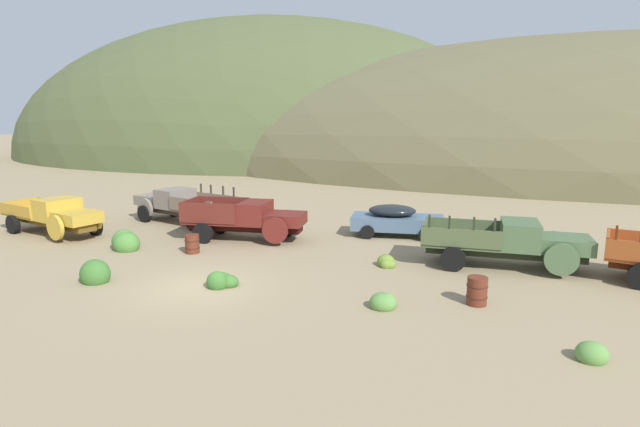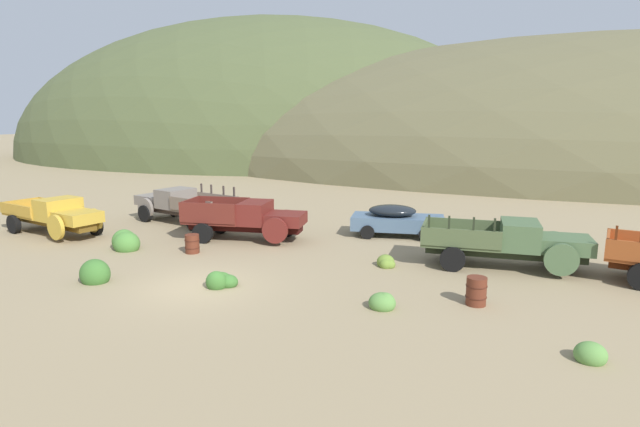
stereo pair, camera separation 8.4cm
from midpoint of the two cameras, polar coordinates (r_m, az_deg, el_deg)
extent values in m
plane|color=#998460|center=(18.38, -13.54, -8.06)|extent=(300.00, 300.00, 0.00)
ellipsoid|color=#4C5633|center=(78.68, -6.56, 6.48)|extent=(79.68, 53.19, 39.95)
ellipsoid|color=brown|center=(72.92, 27.64, 4.99)|extent=(112.22, 66.33, 30.98)
cube|color=brown|center=(28.93, -27.79, -0.79)|extent=(5.98, 2.43, 0.36)
cube|color=gold|center=(26.98, -25.59, -0.37)|extent=(2.24, 2.08, 0.55)
cube|color=#B7B2A8|center=(26.25, -24.59, -0.64)|extent=(0.37, 1.12, 0.44)
cylinder|color=gold|center=(26.78, -27.60, -1.39)|extent=(1.21, 0.48, 1.20)
cylinder|color=gold|center=(27.76, -24.09, -0.71)|extent=(1.21, 0.48, 1.20)
cube|color=gold|center=(28.33, -27.36, 0.48)|extent=(1.82, 2.19, 1.05)
cube|color=black|center=(27.76, -26.76, 0.79)|extent=(0.46, 1.57, 0.59)
cube|color=#B5882D|center=(30.31, -29.34, 0.01)|extent=(3.41, 2.69, 0.12)
cube|color=#B5882D|center=(29.82, -31.08, 0.34)|extent=(2.93, 0.87, 0.55)
cube|color=#B5882D|center=(30.71, -27.77, 0.92)|extent=(2.93, 0.87, 0.55)
cube|color=#B5882D|center=(31.53, -30.62, 0.88)|extent=(0.61, 1.94, 0.55)
cylinder|color=black|center=(27.84, -23.95, -1.26)|extent=(1.00, 0.52, 0.96)
cylinder|color=black|center=(30.15, -31.22, -1.03)|extent=(1.00, 0.52, 0.96)
cylinder|color=black|center=(31.07, -27.81, -0.40)|extent=(1.00, 0.52, 0.96)
cube|color=#3D322D|center=(29.30, -15.07, 0.23)|extent=(6.28, 2.63, 0.36)
cube|color=slate|center=(31.00, -17.90, 1.50)|extent=(2.36, 2.14, 0.55)
cube|color=#B7B2A8|center=(31.73, -18.93, 1.59)|extent=(0.39, 1.11, 0.44)
cylinder|color=slate|center=(31.45, -16.17, 1.07)|extent=(1.20, 0.51, 1.20)
cylinder|color=slate|center=(30.27, -19.02, 0.54)|extent=(1.20, 0.51, 1.20)
cube|color=slate|center=(29.64, -15.89, 1.69)|extent=(1.92, 2.23, 1.05)
cube|color=black|center=(30.11, -16.71, 2.19)|extent=(0.50, 1.56, 0.59)
cube|color=#746354|center=(28.00, -12.81, 0.36)|extent=(3.59, 2.78, 0.12)
cube|color=#746354|center=(28.60, -11.39, 1.46)|extent=(3.07, 0.97, 0.70)
cube|color=#746354|center=(27.27, -14.36, 0.89)|extent=(3.07, 0.97, 0.70)
cube|color=#746354|center=(26.85, -10.63, 0.89)|extent=(0.65, 1.93, 0.70)
cube|color=#3D322D|center=(27.62, -9.60, 2.46)|extent=(0.10, 0.10, 0.50)
cube|color=#3D322D|center=(28.17, -10.76, 2.58)|extent=(0.10, 0.10, 0.50)
cube|color=#3D322D|center=(28.85, -12.09, 2.72)|extent=(0.10, 0.10, 0.50)
cube|color=#3D322D|center=(29.42, -13.16, 2.83)|extent=(0.10, 0.10, 0.50)
cylinder|color=black|center=(31.53, -16.07, 0.58)|extent=(1.00, 0.54, 0.96)
cylinder|color=black|center=(30.28, -19.06, 0.00)|extent=(1.00, 0.54, 0.96)
cylinder|color=black|center=(28.59, -10.90, -0.21)|extent=(1.00, 0.54, 0.96)
cylinder|color=black|center=(27.20, -13.98, -0.90)|extent=(1.00, 0.54, 0.96)
cube|color=black|center=(24.67, -8.33, -1.45)|extent=(5.58, 1.56, 0.36)
cube|color=maroon|center=(23.96, -3.79, -0.61)|extent=(1.92, 1.88, 0.55)
cube|color=#B7B2A8|center=(23.76, -1.91, -0.76)|extent=(0.21, 1.17, 0.44)
cylinder|color=maroon|center=(23.15, -5.01, -1.93)|extent=(1.21, 0.31, 1.20)
cylinder|color=maroon|center=(25.04, -3.67, -0.94)|extent=(1.21, 0.31, 1.20)
cube|color=maroon|center=(24.36, -7.22, 0.11)|extent=(1.48, 2.08, 1.05)
cube|color=black|center=(24.14, -5.94, 0.55)|extent=(0.23, 1.65, 0.59)
cube|color=maroon|center=(25.18, -11.56, -0.75)|extent=(2.99, 2.33, 0.12)
cube|color=maroon|center=(24.16, -12.56, 0.02)|extent=(2.78, 0.41, 0.95)
cube|color=maroon|center=(26.00, -10.72, 0.84)|extent=(2.78, 0.41, 0.95)
cube|color=maroon|center=(25.63, -14.35, 0.55)|extent=(0.32, 2.03, 0.95)
cylinder|color=black|center=(25.15, -3.63, -1.54)|extent=(0.99, 0.38, 0.96)
cylinder|color=black|center=(24.41, -13.01, -2.18)|extent=(0.99, 0.38, 0.96)
cylinder|color=black|center=(26.30, -11.08, -1.17)|extent=(0.99, 0.38, 0.96)
cube|color=slate|center=(25.49, 8.84, -1.02)|extent=(4.71, 2.41, 0.68)
ellipsoid|color=black|center=(25.39, 8.27, 0.33)|extent=(2.53, 1.93, 0.57)
ellipsoid|color=slate|center=(25.48, 13.42, -1.04)|extent=(1.17, 1.62, 0.61)
cylinder|color=black|center=(24.63, 11.98, -2.36)|extent=(0.70, 0.28, 0.68)
cylinder|color=black|center=(26.46, 11.94, -1.44)|extent=(0.70, 0.28, 0.68)
cylinder|color=black|center=(24.74, 5.48, -2.11)|extent=(0.70, 0.28, 0.68)
cylinder|color=black|center=(26.57, 5.90, -1.22)|extent=(0.70, 0.28, 0.68)
cube|color=#232B1B|center=(21.22, 20.08, -4.02)|extent=(5.97, 1.13, 0.36)
cube|color=#47603D|center=(21.36, 26.03, -3.11)|extent=(1.92, 1.80, 0.55)
cube|color=#B7B2A8|center=(21.53, 28.33, -3.29)|extent=(0.11, 1.21, 0.44)
cylinder|color=#47603D|center=(20.41, 25.70, -4.73)|extent=(1.20, 0.21, 1.20)
cylinder|color=#47603D|center=(22.41, 24.92, -3.35)|extent=(1.20, 0.21, 1.20)
cube|color=#47603D|center=(21.10, 21.73, -2.25)|extent=(1.42, 2.05, 1.05)
cube|color=black|center=(21.12, 23.44, -1.77)|extent=(0.09, 1.71, 0.59)
cube|color=#495735|center=(21.12, 15.71, -3.16)|extent=(3.05, 2.17, 0.12)
cube|color=#495735|center=(20.00, 15.70, -2.72)|extent=(3.01, 0.17, 0.70)
cube|color=#495735|center=(22.05, 15.84, -1.49)|extent=(3.01, 0.17, 0.70)
cube|color=#495735|center=(21.09, 11.86, -1.85)|extent=(0.15, 2.11, 0.70)
cube|color=#232B1B|center=(19.92, 12.33, -0.85)|extent=(0.08, 0.08, 0.50)
cube|color=#232B1B|center=(19.88, 14.49, -0.97)|extent=(0.08, 0.08, 0.50)
cube|color=#232B1B|center=(19.87, 17.08, -1.11)|extent=(0.08, 0.08, 0.50)
cube|color=#232B1B|center=(19.89, 19.24, -1.23)|extent=(0.08, 0.08, 0.50)
cylinder|color=black|center=(22.52, 24.85, -4.01)|extent=(0.97, 0.30, 0.96)
cylinder|color=black|center=(20.17, 14.86, -5.01)|extent=(0.97, 0.30, 0.96)
cylinder|color=black|center=(22.29, 15.09, -3.51)|extent=(0.97, 0.30, 0.96)
cube|color=#97471E|center=(21.43, 29.83, -2.88)|extent=(0.52, 1.96, 0.70)
cube|color=#51220D|center=(20.34, 30.58, -1.89)|extent=(0.10, 0.10, 0.50)
cylinder|color=#5B2819|center=(16.87, 17.37, -8.36)|extent=(0.63, 0.63, 0.91)
torus|color=#401C11|center=(16.81, 17.41, -7.77)|extent=(0.67, 0.67, 0.03)
torus|color=#401C11|center=(16.93, 17.34, -8.94)|extent=(0.67, 0.67, 0.03)
cylinder|color=#5B2819|center=(22.79, -14.13, -3.33)|extent=(0.61, 0.61, 0.83)
torus|color=#401C11|center=(22.75, -14.15, -2.93)|extent=(0.65, 0.65, 0.03)
torus|color=#401C11|center=(22.83, -14.12, -3.73)|extent=(0.65, 0.65, 0.03)
ellipsoid|color=#3D702D|center=(18.11, -11.48, -7.57)|extent=(0.76, 0.68, 0.76)
ellipsoid|color=#3D702D|center=(18.23, -10.23, -7.61)|extent=(0.73, 0.66, 0.52)
ellipsoid|color=#3D702D|center=(18.37, -10.89, -7.42)|extent=(0.71, 0.63, 0.59)
ellipsoid|color=#4C8438|center=(24.17, -20.90, -3.20)|extent=(1.20, 1.08, 1.08)
ellipsoid|color=#4C8438|center=(24.54, -21.14, -2.98)|extent=(1.12, 1.00, 1.13)
ellipsoid|color=#5B8E42|center=(16.05, 7.18, -9.98)|extent=(0.86, 0.77, 0.64)
ellipsoid|color=#5B8E42|center=(16.03, 7.54, -9.99)|extent=(0.62, 0.56, 0.67)
ellipsoid|color=olive|center=(20.44, 7.54, -5.44)|extent=(0.71, 0.64, 0.60)
ellipsoid|color=olive|center=(20.21, 7.53, -5.75)|extent=(0.49, 0.44, 0.45)
ellipsoid|color=olive|center=(20.28, 7.78, -5.70)|extent=(0.61, 0.55, 0.44)
ellipsoid|color=#5B8E42|center=(14.44, 28.46, -13.89)|extent=(0.63, 0.57, 0.50)
ellipsoid|color=#5B8E42|center=(14.37, 28.39, -13.84)|extent=(0.76, 0.69, 0.63)
ellipsoid|color=#3D702D|center=(20.08, -23.70, -6.53)|extent=(0.80, 0.72, 0.65)
ellipsoid|color=#3D702D|center=(20.02, -23.96, -6.25)|extent=(1.10, 0.99, 1.09)
camera|label=1|loc=(0.04, -89.90, 0.02)|focal=28.34mm
camera|label=2|loc=(0.04, 90.10, -0.02)|focal=28.34mm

